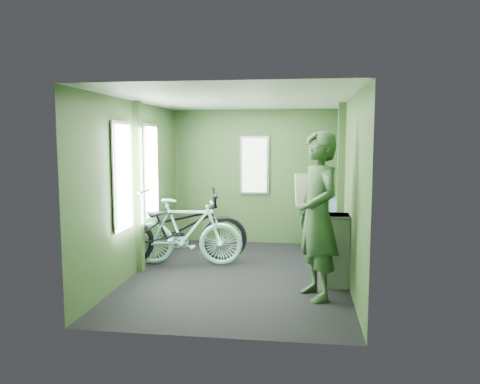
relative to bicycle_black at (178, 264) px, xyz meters
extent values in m
plane|color=black|center=(0.96, -0.42, 0.00)|extent=(4.00, 4.00, 0.00)
cube|color=silver|center=(0.96, -0.42, 2.30)|extent=(2.80, 4.00, 0.02)
cube|color=#314E24|center=(0.96, 1.58, 1.15)|extent=(2.80, 0.02, 2.30)
cube|color=#314E24|center=(0.96, -2.42, 1.15)|extent=(2.80, 0.02, 2.30)
cube|color=#314E24|center=(-0.44, -0.42, 1.15)|extent=(0.02, 4.00, 2.30)
cube|color=#314E24|center=(2.36, -0.42, 1.15)|extent=(0.02, 4.00, 2.30)
cube|color=#314E24|center=(-0.40, -0.42, 1.15)|extent=(0.08, 0.12, 2.30)
cube|color=silver|center=(-0.40, -0.97, 1.35)|extent=(0.02, 0.56, 1.34)
cube|color=silver|center=(-0.40, 0.13, 1.35)|extent=(0.02, 0.56, 1.34)
cube|color=white|center=(-0.39, -0.97, 1.88)|extent=(0.00, 0.12, 0.12)
cube|color=white|center=(-0.39, 0.13, 1.88)|extent=(0.00, 0.12, 0.12)
cylinder|color=silver|center=(-0.33, -0.42, 1.10)|extent=(0.03, 0.40, 0.03)
cube|color=#314E24|center=(2.31, 0.18, 1.15)|extent=(0.10, 0.10, 2.30)
cube|color=white|center=(2.34, 0.48, 1.85)|extent=(0.02, 0.40, 0.50)
cube|color=silver|center=(0.96, 1.53, 1.35)|extent=(0.50, 0.02, 1.00)
imported|color=black|center=(0.00, 0.00, 0.00)|extent=(2.17, 1.31, 1.12)
imported|color=#92E7D6|center=(0.15, -0.05, 0.00)|extent=(1.63, 0.60, 0.98)
imported|color=#2D4B29|center=(1.95, -1.20, 0.94)|extent=(0.69, 0.81, 1.89)
cube|color=silver|center=(1.83, -0.92, 1.21)|extent=(0.30, 0.19, 0.38)
cube|color=gray|center=(2.22, -0.70, 0.44)|extent=(0.26, 0.36, 0.88)
cube|color=#294058|center=(2.08, 0.67, 0.21)|extent=(0.56, 0.90, 0.43)
cube|color=#294058|center=(2.29, 0.67, 0.67)|extent=(0.15, 0.86, 0.48)
camera|label=1|loc=(1.78, -6.44, 1.80)|focal=35.00mm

